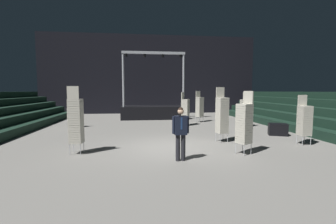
{
  "coord_description": "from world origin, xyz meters",
  "views": [
    {
      "loc": [
        -1.14,
        -9.42,
        2.3
      ],
      "look_at": [
        0.08,
        0.57,
        1.4
      ],
      "focal_mm": 25.06,
      "sensor_mm": 36.0,
      "label": 1
    }
  ],
  "objects_px": {
    "stage_riser": "(153,111)",
    "chair_stack_rear_left": "(244,110)",
    "chair_stack_mid_centre": "(304,120)",
    "chair_stack_rear_right": "(244,123)",
    "chair_stack_mid_right": "(72,114)",
    "chair_stack_front_right": "(200,107)",
    "chair_stack_rear_centre": "(222,115)",
    "chair_stack_front_left": "(76,120)",
    "man_with_tie": "(181,131)",
    "equipment_road_case": "(278,129)",
    "chair_stack_mid_left": "(185,109)"
  },
  "relations": [
    {
      "from": "stage_riser",
      "to": "chair_stack_rear_left",
      "type": "bearing_deg",
      "value": -44.02
    },
    {
      "from": "chair_stack_mid_centre",
      "to": "chair_stack_rear_right",
      "type": "height_order",
      "value": "chair_stack_rear_right"
    },
    {
      "from": "chair_stack_mid_right",
      "to": "chair_stack_rear_right",
      "type": "bearing_deg",
      "value": -87.98
    },
    {
      "from": "chair_stack_front_right",
      "to": "chair_stack_rear_centre",
      "type": "relative_size",
      "value": 0.93
    },
    {
      "from": "chair_stack_front_left",
      "to": "chair_stack_mid_right",
      "type": "height_order",
      "value": "chair_stack_front_left"
    },
    {
      "from": "chair_stack_mid_centre",
      "to": "chair_stack_rear_centre",
      "type": "height_order",
      "value": "chair_stack_rear_centre"
    },
    {
      "from": "stage_riser",
      "to": "chair_stack_mid_centre",
      "type": "distance_m",
      "value": 11.99
    },
    {
      "from": "man_with_tie",
      "to": "chair_stack_front_right",
      "type": "height_order",
      "value": "chair_stack_front_right"
    },
    {
      "from": "equipment_road_case",
      "to": "chair_stack_rear_left",
      "type": "bearing_deg",
      "value": 98.86
    },
    {
      "from": "chair_stack_rear_left",
      "to": "stage_riser",
      "type": "bearing_deg",
      "value": 135.53
    },
    {
      "from": "chair_stack_rear_centre",
      "to": "chair_stack_front_right",
      "type": "bearing_deg",
      "value": -108.04
    },
    {
      "from": "stage_riser",
      "to": "chair_stack_front_right",
      "type": "xyz_separation_m",
      "value": [
        3.28,
        -2.71,
        0.51
      ]
    },
    {
      "from": "chair_stack_mid_left",
      "to": "chair_stack_rear_right",
      "type": "distance_m",
      "value": 7.29
    },
    {
      "from": "man_with_tie",
      "to": "chair_stack_rear_left",
      "type": "bearing_deg",
      "value": -131.81
    },
    {
      "from": "chair_stack_rear_centre",
      "to": "equipment_road_case",
      "type": "height_order",
      "value": "chair_stack_rear_centre"
    },
    {
      "from": "chair_stack_front_right",
      "to": "equipment_road_case",
      "type": "bearing_deg",
      "value": 87.62
    },
    {
      "from": "chair_stack_front_left",
      "to": "chair_stack_mid_centre",
      "type": "bearing_deg",
      "value": 7.47
    },
    {
      "from": "chair_stack_mid_left",
      "to": "chair_stack_rear_centre",
      "type": "height_order",
      "value": "chair_stack_rear_centre"
    },
    {
      "from": "stage_riser",
      "to": "chair_stack_rear_right",
      "type": "bearing_deg",
      "value": -77.22
    },
    {
      "from": "chair_stack_rear_left",
      "to": "chair_stack_mid_centre",
      "type": "bearing_deg",
      "value": -86.71
    },
    {
      "from": "chair_stack_mid_right",
      "to": "chair_stack_rear_left",
      "type": "xyz_separation_m",
      "value": [
        10.88,
        -0.95,
        0.25
      ]
    },
    {
      "from": "chair_stack_mid_left",
      "to": "chair_stack_rear_right",
      "type": "height_order",
      "value": "chair_stack_rear_right"
    },
    {
      "from": "chair_stack_mid_right",
      "to": "chair_stack_mid_left",
      "type": "bearing_deg",
      "value": -45.46
    },
    {
      "from": "chair_stack_mid_right",
      "to": "chair_stack_rear_left",
      "type": "distance_m",
      "value": 10.93
    },
    {
      "from": "stage_riser",
      "to": "chair_stack_rear_right",
      "type": "relative_size",
      "value": 2.33
    },
    {
      "from": "man_with_tie",
      "to": "chair_stack_mid_centre",
      "type": "xyz_separation_m",
      "value": [
        5.68,
        1.7,
        0.06
      ]
    },
    {
      "from": "chair_stack_mid_right",
      "to": "chair_stack_rear_centre",
      "type": "distance_m",
      "value": 9.4
    },
    {
      "from": "chair_stack_mid_left",
      "to": "chair_stack_mid_centre",
      "type": "distance_m",
      "value": 7.29
    },
    {
      "from": "chair_stack_front_left",
      "to": "chair_stack_rear_left",
      "type": "relative_size",
      "value": 1.11
    },
    {
      "from": "stage_riser",
      "to": "man_with_tie",
      "type": "distance_m",
      "value": 12.15
    },
    {
      "from": "man_with_tie",
      "to": "chair_stack_rear_left",
      "type": "distance_m",
      "value": 8.64
    },
    {
      "from": "chair_stack_rear_left",
      "to": "equipment_road_case",
      "type": "height_order",
      "value": "chair_stack_rear_left"
    },
    {
      "from": "chair_stack_rear_right",
      "to": "man_with_tie",
      "type": "bearing_deg",
      "value": 76.51
    },
    {
      "from": "chair_stack_mid_left",
      "to": "chair_stack_mid_centre",
      "type": "bearing_deg",
      "value": 64.4
    },
    {
      "from": "equipment_road_case",
      "to": "chair_stack_front_left",
      "type": "bearing_deg",
      "value": -165.25
    },
    {
      "from": "chair_stack_front_left",
      "to": "chair_stack_mid_centre",
      "type": "height_order",
      "value": "chair_stack_front_left"
    },
    {
      "from": "man_with_tie",
      "to": "chair_stack_rear_centre",
      "type": "bearing_deg",
      "value": -135.18
    },
    {
      "from": "chair_stack_front_left",
      "to": "chair_stack_mid_centre",
      "type": "distance_m",
      "value": 9.33
    },
    {
      "from": "stage_riser",
      "to": "chair_stack_mid_right",
      "type": "xyz_separation_m",
      "value": [
        -5.34,
        -4.4,
        0.22
      ]
    },
    {
      "from": "chair_stack_front_right",
      "to": "chair_stack_rear_centre",
      "type": "height_order",
      "value": "chair_stack_rear_centre"
    },
    {
      "from": "chair_stack_rear_centre",
      "to": "chair_stack_mid_right",
      "type": "bearing_deg",
      "value": -44.67
    },
    {
      "from": "man_with_tie",
      "to": "equipment_road_case",
      "type": "xyz_separation_m",
      "value": [
        5.81,
        3.81,
        -0.7
      ]
    },
    {
      "from": "stage_riser",
      "to": "chair_stack_mid_left",
      "type": "xyz_separation_m",
      "value": [
        1.88,
        -4.34,
        0.47
      ]
    },
    {
      "from": "chair_stack_rear_centre",
      "to": "chair_stack_rear_left",
      "type": "bearing_deg",
      "value": -137.82
    },
    {
      "from": "equipment_road_case",
      "to": "chair_stack_mid_left",
      "type": "bearing_deg",
      "value": 135.98
    },
    {
      "from": "man_with_tie",
      "to": "chair_stack_front_left",
      "type": "relative_size",
      "value": 0.72
    },
    {
      "from": "chair_stack_mid_right",
      "to": "equipment_road_case",
      "type": "xyz_separation_m",
      "value": [
        11.35,
        -3.93,
        -0.55
      ]
    },
    {
      "from": "man_with_tie",
      "to": "chair_stack_front_left",
      "type": "height_order",
      "value": "chair_stack_front_left"
    },
    {
      "from": "chair_stack_front_left",
      "to": "chair_stack_rear_centre",
      "type": "distance_m",
      "value": 6.15
    },
    {
      "from": "chair_stack_mid_centre",
      "to": "chair_stack_rear_right",
      "type": "distance_m",
      "value": 3.44
    }
  ]
}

